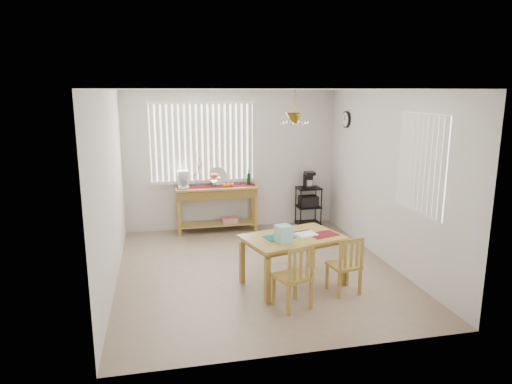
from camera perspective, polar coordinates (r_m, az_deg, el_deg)
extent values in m
cube|color=gray|center=(6.84, 0.15, -9.69)|extent=(4.00, 4.50, 0.01)
cube|color=silver|center=(8.69, -3.08, 4.03)|extent=(4.00, 0.10, 2.60)
cube|color=silver|center=(4.31, 6.71, -4.85)|extent=(4.00, 0.10, 2.60)
cube|color=silver|center=(6.36, -18.20, 0.27)|extent=(0.10, 4.50, 2.60)
cube|color=silver|center=(7.18, 16.37, 1.73)|extent=(0.10, 4.50, 2.60)
cube|color=white|center=(6.33, 0.17, 13.15)|extent=(4.00, 4.50, 0.10)
cube|color=white|center=(8.52, -6.72, 6.17)|extent=(1.90, 0.01, 1.40)
cube|color=white|center=(8.48, -12.79, 5.91)|extent=(0.07, 0.03, 1.40)
cube|color=white|center=(8.48, -12.08, 5.94)|extent=(0.07, 0.03, 1.40)
cube|color=white|center=(8.48, -11.36, 5.97)|extent=(0.07, 0.03, 1.40)
cube|color=white|center=(8.48, -10.64, 6.00)|extent=(0.07, 0.03, 1.40)
cube|color=white|center=(8.48, -9.93, 6.03)|extent=(0.07, 0.03, 1.40)
cube|color=white|center=(8.49, -9.21, 6.06)|extent=(0.07, 0.03, 1.40)
cube|color=white|center=(8.49, -8.50, 6.09)|extent=(0.07, 0.03, 1.40)
cube|color=white|center=(8.50, -7.78, 6.12)|extent=(0.07, 0.03, 1.40)
cube|color=white|center=(8.51, -7.07, 6.15)|extent=(0.07, 0.03, 1.40)
cube|color=white|center=(8.52, -6.36, 6.17)|extent=(0.07, 0.03, 1.40)
cube|color=white|center=(8.53, -5.65, 6.20)|extent=(0.07, 0.03, 1.40)
cube|color=white|center=(8.54, -4.94, 6.22)|extent=(0.07, 0.03, 1.40)
cube|color=white|center=(8.56, -4.24, 6.24)|extent=(0.07, 0.03, 1.40)
cube|color=white|center=(8.57, -3.54, 6.26)|extent=(0.07, 0.03, 1.40)
cube|color=white|center=(8.59, -2.84, 6.28)|extent=(0.07, 0.03, 1.40)
cube|color=white|center=(8.60, -2.14, 6.30)|extent=(0.07, 0.03, 1.40)
cube|color=white|center=(8.62, -1.44, 6.32)|extent=(0.07, 0.03, 1.40)
cube|color=white|center=(8.64, -0.75, 6.34)|extent=(0.07, 0.03, 1.40)
cube|color=white|center=(8.61, -6.58, 1.31)|extent=(1.98, 0.06, 0.06)
cube|color=white|center=(8.45, -6.83, 11.07)|extent=(1.98, 0.06, 0.06)
cube|color=white|center=(6.33, 19.97, 3.31)|extent=(0.01, 1.10, 1.30)
cube|color=white|center=(5.91, 22.41, 2.52)|extent=(0.03, 0.07, 1.30)
cube|color=white|center=(6.00, 21.82, 2.70)|extent=(0.03, 0.07, 1.30)
cube|color=white|center=(6.09, 21.25, 2.88)|extent=(0.03, 0.07, 1.30)
cube|color=white|center=(6.18, 20.70, 3.05)|extent=(0.03, 0.07, 1.30)
cube|color=white|center=(6.28, 20.16, 3.22)|extent=(0.03, 0.07, 1.30)
cube|color=white|center=(6.37, 19.64, 3.39)|extent=(0.03, 0.07, 1.30)
cube|color=white|center=(6.46, 19.13, 3.54)|extent=(0.03, 0.07, 1.30)
cube|color=white|center=(6.55, 18.64, 3.70)|extent=(0.03, 0.07, 1.30)
cube|color=white|center=(6.65, 18.16, 3.85)|extent=(0.03, 0.07, 1.30)
cube|color=white|center=(6.74, 17.69, 3.99)|extent=(0.03, 0.07, 1.30)
cylinder|color=black|center=(8.44, 11.22, 8.88)|extent=(0.04, 0.30, 0.30)
cylinder|color=white|center=(8.43, 11.08, 8.89)|extent=(0.01, 0.25, 0.25)
cylinder|color=olive|center=(5.84, 4.89, 11.00)|extent=(0.01, 0.01, 0.34)
cone|color=olive|center=(5.85, 4.86, 9.24)|extent=(0.24, 0.24, 0.14)
sphere|color=white|center=(5.90, 6.35, 8.65)|extent=(0.05, 0.05, 0.05)
sphere|color=white|center=(6.01, 5.20, 8.74)|extent=(0.05, 0.05, 0.05)
sphere|color=white|center=(5.97, 3.71, 8.74)|extent=(0.05, 0.05, 0.05)
sphere|color=white|center=(5.81, 3.32, 8.64)|extent=(0.05, 0.05, 0.05)
sphere|color=white|center=(5.70, 4.48, 8.55)|extent=(0.05, 0.05, 0.05)
sphere|color=white|center=(5.75, 6.02, 8.56)|extent=(0.05, 0.05, 0.05)
cube|color=#B08B3B|center=(8.45, -4.95, 0.53)|extent=(1.51, 0.43, 0.04)
cube|color=olive|center=(8.47, -4.93, -0.16)|extent=(1.46, 0.39, 0.15)
cube|color=#B08B3B|center=(8.36, -9.57, -3.31)|extent=(0.06, 0.06, 0.65)
cube|color=#B08B3B|center=(8.53, -0.01, -2.81)|extent=(0.06, 0.06, 0.65)
cube|color=#B08B3B|center=(8.68, -9.68, -2.73)|extent=(0.06, 0.06, 0.65)
cube|color=#B08B3B|center=(8.84, -0.46, -2.25)|extent=(0.06, 0.06, 0.65)
cube|color=#B08B3B|center=(8.62, -4.86, -3.96)|extent=(1.40, 0.37, 0.03)
cube|color=red|center=(8.64, -3.31, -3.48)|extent=(0.28, 0.21, 0.09)
cube|color=maroon|center=(8.45, -4.95, 0.68)|extent=(1.44, 0.23, 0.01)
cube|color=white|center=(8.39, -9.05, 0.63)|extent=(0.19, 0.23, 0.05)
cube|color=white|center=(8.44, -9.11, 1.52)|extent=(0.19, 0.08, 0.28)
cube|color=white|center=(8.32, -9.11, 2.45)|extent=(0.19, 0.21, 0.07)
cylinder|color=white|center=(8.35, -9.06, 1.16)|extent=(0.12, 0.12, 0.12)
cylinder|color=white|center=(8.41, -5.26, 0.93)|extent=(0.05, 0.05, 0.09)
cone|color=white|center=(8.40, -5.27, 1.53)|extent=(0.25, 0.25, 0.09)
sphere|color=red|center=(8.39, -4.96, 2.09)|extent=(0.08, 0.08, 0.08)
sphere|color=red|center=(8.43, -5.16, 2.13)|extent=(0.08, 0.08, 0.08)
sphere|color=red|center=(8.42, -5.48, 2.12)|extent=(0.08, 0.08, 0.08)
sphere|color=red|center=(8.38, -5.60, 2.06)|extent=(0.08, 0.08, 0.08)
sphere|color=red|center=(8.34, -5.41, 2.02)|extent=(0.08, 0.08, 0.08)
sphere|color=red|center=(8.35, -5.09, 2.03)|extent=(0.08, 0.08, 0.08)
sphere|color=#E05C0B|center=(8.38, -3.99, 0.85)|extent=(0.08, 0.08, 0.08)
sphere|color=#E05C0B|center=(8.39, -3.48, 0.87)|extent=(0.08, 0.08, 0.08)
sphere|color=#E05C0B|center=(8.41, -2.97, 0.89)|extent=(0.08, 0.08, 0.08)
cylinder|color=silver|center=(8.59, -4.80, 2.01)|extent=(0.34, 0.08, 0.34)
cylinder|color=white|center=(8.45, -7.23, 1.06)|extent=(0.08, 0.08, 0.13)
cylinder|color=#4C3823|center=(8.40, -7.28, 2.93)|extent=(0.08, 0.04, 0.42)
cylinder|color=#4C3823|center=(8.39, -7.28, 3.09)|extent=(0.13, 0.06, 0.46)
cylinder|color=#4C3823|center=(8.40, -7.27, 2.77)|extent=(0.16, 0.07, 0.34)
cylinder|color=#4C3823|center=(8.39, -7.29, 3.25)|extent=(0.05, 0.03, 0.52)
cylinder|color=#4C3823|center=(8.40, -7.27, 2.71)|extent=(0.21, 0.09, 0.29)
cylinder|color=black|center=(8.57, -0.92, 1.61)|extent=(0.07, 0.07, 0.22)
cylinder|color=black|center=(8.54, -0.93, 2.58)|extent=(0.03, 0.03, 0.08)
cylinder|color=black|center=(8.72, 5.61, -2.15)|extent=(0.02, 0.02, 0.76)
cylinder|color=black|center=(8.85, 8.15, -2.00)|extent=(0.02, 0.02, 0.76)
cylinder|color=black|center=(9.02, 4.99, -1.65)|extent=(0.02, 0.02, 0.76)
cylinder|color=black|center=(9.14, 7.46, -1.50)|extent=(0.02, 0.02, 0.76)
cube|color=black|center=(8.85, 6.61, 0.49)|extent=(0.45, 0.36, 0.03)
cube|color=black|center=(8.93, 6.55, -1.82)|extent=(0.45, 0.36, 0.02)
cube|color=black|center=(9.02, 6.50, -3.84)|extent=(0.45, 0.36, 0.02)
cube|color=black|center=(8.90, 6.57, -1.14)|extent=(0.34, 0.27, 0.20)
cube|color=black|center=(8.82, 6.66, 0.69)|extent=(0.18, 0.22, 0.04)
cube|color=black|center=(8.87, 6.53, 1.49)|extent=(0.18, 0.07, 0.27)
cube|color=black|center=(8.77, 6.70, 2.35)|extent=(0.18, 0.20, 0.06)
cylinder|color=silver|center=(8.80, 6.69, 1.19)|extent=(0.12, 0.12, 0.12)
cube|color=#B08B3B|center=(6.15, 4.58, -5.69)|extent=(1.45, 1.13, 0.04)
cube|color=olive|center=(6.16, 4.58, -6.09)|extent=(1.33, 1.02, 0.05)
cube|color=#B08B3B|center=(5.72, 1.44, -11.05)|extent=(0.08, 0.08, 0.59)
cube|color=#B08B3B|center=(6.33, 10.78, -8.89)|extent=(0.08, 0.08, 0.59)
cube|color=#B08B3B|center=(6.30, -1.76, -8.77)|extent=(0.08, 0.08, 0.59)
cube|color=#B08B3B|center=(6.85, 7.07, -7.06)|extent=(0.08, 0.08, 0.59)
cube|color=#126668|center=(6.09, 2.91, -5.65)|extent=(0.44, 0.37, 0.01)
cube|color=maroon|center=(6.26, 8.44, -5.26)|extent=(0.44, 0.37, 0.01)
cube|color=white|center=(6.20, 6.24, -5.29)|extent=(0.32, 0.28, 0.02)
cube|color=black|center=(6.29, 5.64, -4.98)|extent=(0.27, 0.10, 0.03)
cube|color=#9CDCE3|center=(5.89, 3.44, -5.21)|extent=(0.22, 0.22, 0.22)
cube|color=#B08B3B|center=(5.61, 4.56, -10.55)|extent=(0.48, 0.48, 0.04)
cube|color=#B08B3B|center=(5.89, 4.94, -11.51)|extent=(0.05, 0.05, 0.37)
cube|color=#B08B3B|center=(5.73, 2.21, -12.21)|extent=(0.05, 0.05, 0.37)
cube|color=#B08B3B|center=(5.66, 6.87, -12.63)|extent=(0.05, 0.05, 0.37)
cube|color=#B08B3B|center=(5.48, 4.08, -13.42)|extent=(0.05, 0.05, 0.37)
cube|color=#B08B3B|center=(5.48, 7.05, -8.60)|extent=(0.04, 0.04, 0.42)
cube|color=#B08B3B|center=(5.30, 4.21, -9.28)|extent=(0.04, 0.04, 0.42)
cube|color=#B08B3B|center=(5.33, 5.69, -7.13)|extent=(0.33, 0.13, 0.05)
cube|color=#B08B3B|center=(5.45, 6.43, -8.96)|extent=(0.04, 0.03, 0.33)
cube|color=#B08B3B|center=(5.40, 5.65, -9.15)|extent=(0.04, 0.03, 0.33)
cube|color=#B08B3B|center=(5.35, 4.85, -9.34)|extent=(0.04, 0.03, 0.33)
cube|color=#B08B3B|center=(6.09, 10.92, -8.99)|extent=(0.41, 0.41, 0.03)
cube|color=#B08B3B|center=(6.36, 11.32, -9.94)|extent=(0.04, 0.04, 0.35)
cube|color=#B08B3B|center=(6.21, 8.85, -10.40)|extent=(0.04, 0.04, 0.35)
cube|color=#B08B3B|center=(6.13, 12.87, -10.92)|extent=(0.04, 0.04, 0.35)
cube|color=#B08B3B|center=(5.97, 10.33, -11.44)|extent=(0.04, 0.04, 0.35)
cube|color=#B08B3B|center=(5.97, 13.10, -7.35)|extent=(0.03, 0.03, 0.40)
cube|color=#B08B3B|center=(5.81, 10.53, -7.79)|extent=(0.03, 0.03, 0.40)
cube|color=#B08B3B|center=(5.83, 11.91, -5.98)|extent=(0.33, 0.07, 0.05)
cube|color=#B08B3B|center=(5.94, 12.53, -7.63)|extent=(0.04, 0.02, 0.32)
cube|color=#B08B3B|center=(5.90, 11.83, -7.75)|extent=(0.04, 0.02, 0.32)
cube|color=#B08B3B|center=(5.85, 11.11, -7.87)|extent=(0.04, 0.02, 0.32)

